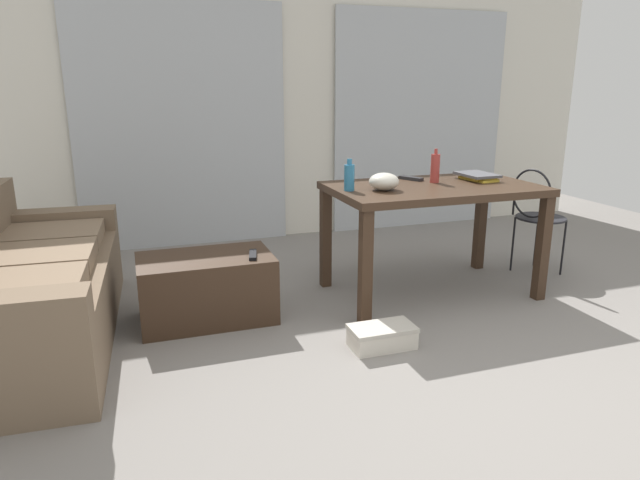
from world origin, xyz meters
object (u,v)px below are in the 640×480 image
bottle_near (349,177)px  bottle_far (435,168)px  book_stack (478,176)px  shoebox (382,336)px  couch (21,290)px  bowl (384,182)px  craft_table (433,200)px  tv_remote_primary (253,255)px  coffee_table (207,288)px  wire_chair (536,209)px  tv_remote_on_table (411,178)px

bottle_near → bottle_far: size_ratio=0.87×
book_stack → shoebox: 1.52m
couch → bowl: (2.17, -0.09, 0.51)m
craft_table → tv_remote_primary: size_ratio=7.37×
coffee_table → craft_table: 1.62m
wire_chair → bowl: 1.39m
book_stack → shoebox: (-1.09, -0.78, -0.73)m
bottle_far → couch: bearing=-178.6°
wire_chair → shoebox: bearing=-154.3°
couch → tv_remote_primary: (1.30, -0.10, 0.11)m
coffee_table → craft_table: size_ratio=0.58×
bottle_near → tv_remote_primary: size_ratio=1.07×
craft_table → book_stack: size_ratio=4.66×
wire_chair → bottle_far: (-0.89, -0.00, 0.36)m
couch → tv_remote_on_table: (2.53, 0.22, 0.46)m
craft_table → bowl: bowl is taller
bottle_near → tv_remote_primary: bearing=-174.6°
bowl → tv_remote_on_table: 0.47m
bottle_near → bowl: (0.22, -0.06, -0.03)m
coffee_table → tv_remote_on_table: (1.51, 0.22, 0.57)m
craft_table → couch: bearing=179.4°
bowl → tv_remote_on_table: size_ratio=1.07×
couch → shoebox: bearing=-20.8°
wire_chair → book_stack: bearing=-179.3°
tv_remote_on_table → shoebox: size_ratio=0.50×
book_stack → tv_remote_on_table: size_ratio=1.65×
coffee_table → tv_remote_primary: (0.28, -0.09, 0.22)m
tv_remote_on_table → shoebox: bearing=-151.8°
book_stack → tv_remote_primary: 1.72m
wire_chair → tv_remote_primary: 2.23m
bottle_near → book_stack: bottle_near is taller
bottle_far → wire_chair: bearing=0.1°
book_stack → shoebox: book_stack is taller
bottle_far → book_stack: bottle_far is taller
book_stack → coffee_table: bearing=-178.2°
craft_table → tv_remote_on_table: bearing=100.3°
wire_chair → shoebox: (-1.63, -0.78, -0.45)m
bottle_far → bottle_near: bearing=-171.8°
coffee_table → craft_table: bearing=-1.0°
bowl → tv_remote_primary: size_ratio=1.02×
tv_remote_primary → bottle_far: bearing=19.8°
coffee_table → book_stack: 2.04m
wire_chair → tv_remote_primary: size_ratio=4.35×
couch → book_stack: (2.98, 0.06, 0.48)m
tv_remote_primary → shoebox: size_ratio=0.52×
shoebox → couch: bearing=159.2°
couch → tv_remote_primary: 1.31m
wire_chair → bottle_near: bearing=-176.4°
coffee_table → bottle_near: 1.14m
couch → coffee_table: bearing=-0.1°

